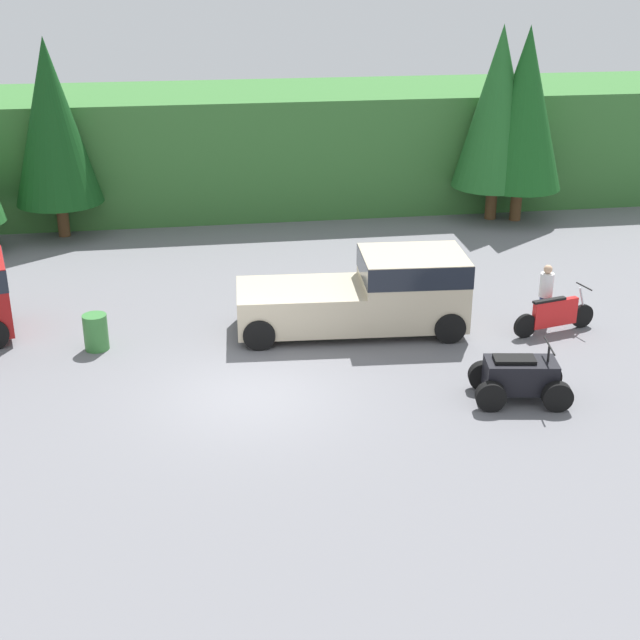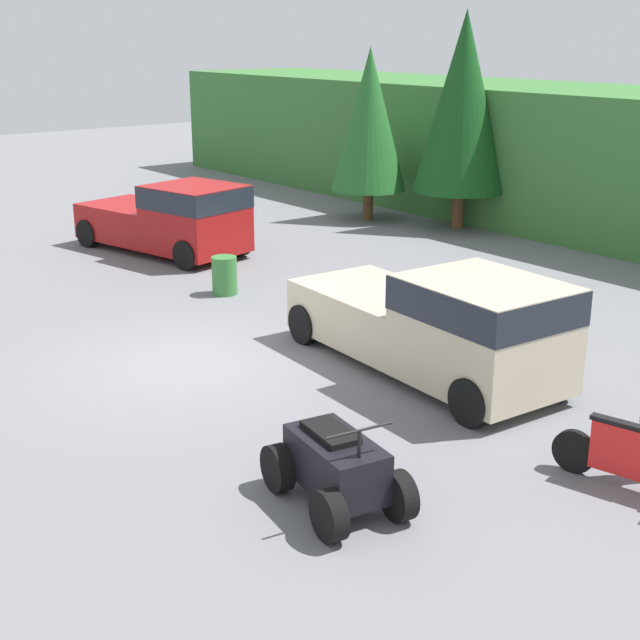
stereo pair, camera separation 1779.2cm
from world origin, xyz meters
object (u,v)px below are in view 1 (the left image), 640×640
(steel_barrel, at_px, (96,332))
(quad_atv, at_px, (520,378))
(pickup_truck_second, at_px, (374,291))
(dirt_bike, at_px, (555,315))
(rider_person, at_px, (546,293))

(steel_barrel, bearing_deg, quad_atv, -24.09)
(pickup_truck_second, height_order, steel_barrel, pickup_truck_second)
(dirt_bike, bearing_deg, pickup_truck_second, 155.32)
(rider_person, height_order, steel_barrel, rider_person)
(dirt_bike, relative_size, rider_person, 1.39)
(pickup_truck_second, xyz_separation_m, dirt_bike, (4.43, -0.89, -0.56))
(pickup_truck_second, bearing_deg, dirt_bike, -7.60)
(quad_atv, relative_size, rider_person, 1.33)
(dirt_bike, relative_size, quad_atv, 1.05)
(pickup_truck_second, bearing_deg, quad_atv, -57.97)
(pickup_truck_second, xyz_separation_m, steel_barrel, (-6.80, -0.15, -0.59))
(pickup_truck_second, relative_size, dirt_bike, 2.52)
(pickup_truck_second, relative_size, steel_barrel, 6.55)
(pickup_truck_second, distance_m, steel_barrel, 6.83)
(steel_barrel, bearing_deg, pickup_truck_second, 1.29)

